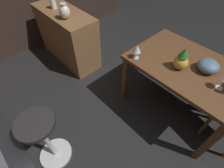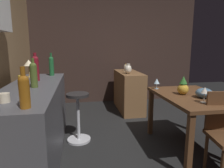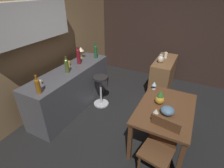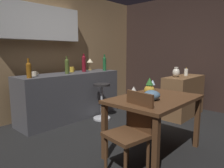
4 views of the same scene
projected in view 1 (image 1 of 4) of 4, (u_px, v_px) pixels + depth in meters
name	position (u px, v px, depth m)	size (l,w,h in m)	color
ground_plane	(147.00, 125.00, 2.06)	(9.00, 9.00, 0.00)	black
dining_table	(187.00, 72.00, 1.76)	(1.19, 0.81, 0.74)	#56351E
sideboard_cabinet	(68.00, 37.00, 2.63)	(1.10, 0.44, 0.82)	brown
bar_stool	(46.00, 140.00, 1.54)	(0.34, 0.34, 0.70)	#262323
wine_glass_right	(137.00, 49.00, 1.69)	(0.08, 0.08, 0.15)	silver
pineapple_centerpiece	(182.00, 60.00, 1.59)	(0.14, 0.14, 0.24)	gold
fruit_bowl	(208.00, 66.00, 1.59)	(0.20, 0.20, 0.12)	slate
pillar_candle_tall	(53.00, 3.00, 2.33)	(0.08, 0.08, 0.17)	white
vase_ceramic_ivory	(65.00, 12.00, 2.11)	(0.14, 0.14, 0.20)	beige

